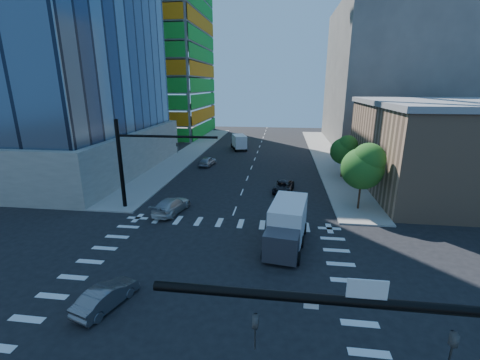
# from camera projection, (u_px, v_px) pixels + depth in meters

# --- Properties ---
(ground) EXTENTS (160.00, 160.00, 0.00)m
(ground) POSITION_uv_depth(u_px,v_px,m) (208.00, 279.00, 21.17)
(ground) COLOR black
(ground) RESTS_ON ground
(road_markings) EXTENTS (20.00, 20.00, 0.01)m
(road_markings) POSITION_uv_depth(u_px,v_px,m) (208.00, 279.00, 21.17)
(road_markings) COLOR silver
(road_markings) RESTS_ON ground
(sidewalk_ne) EXTENTS (5.00, 60.00, 0.15)m
(sidewalk_ne) POSITION_uv_depth(u_px,v_px,m) (326.00, 156.00, 57.62)
(sidewalk_ne) COLOR gray
(sidewalk_ne) RESTS_ON ground
(sidewalk_nw) EXTENTS (5.00, 60.00, 0.15)m
(sidewalk_nw) POSITION_uv_depth(u_px,v_px,m) (191.00, 152.00, 60.72)
(sidewalk_nw) COLOR gray
(sidewalk_nw) RESTS_ON ground
(construction_building) EXTENTS (25.16, 34.50, 70.60)m
(construction_building) POSITION_uv_depth(u_px,v_px,m) (151.00, 31.00, 76.42)
(construction_building) COLOR slate
(construction_building) RESTS_ON ground
(commercial_building) EXTENTS (20.50, 22.50, 10.60)m
(commercial_building) POSITION_uv_depth(u_px,v_px,m) (458.00, 147.00, 37.46)
(commercial_building) COLOR #9E795B
(commercial_building) RESTS_ON ground
(bg_building_ne) EXTENTS (24.00, 30.00, 28.00)m
(bg_building_ne) POSITION_uv_depth(u_px,v_px,m) (394.00, 76.00, 66.11)
(bg_building_ne) COLOR #5B5552
(bg_building_ne) RESTS_ON ground
(signal_mast_nw) EXTENTS (10.20, 0.40, 9.00)m
(signal_mast_nw) POSITION_uv_depth(u_px,v_px,m) (134.00, 156.00, 31.78)
(signal_mast_nw) COLOR black
(signal_mast_nw) RESTS_ON sidewalk_nw
(tree_south) EXTENTS (4.16, 4.16, 6.82)m
(tree_south) POSITION_uv_depth(u_px,v_px,m) (364.00, 166.00, 31.48)
(tree_south) COLOR #382316
(tree_south) RESTS_ON sidewalk_ne
(tree_north) EXTENTS (3.54, 3.52, 5.78)m
(tree_north) POSITION_uv_depth(u_px,v_px,m) (345.00, 149.00, 43.05)
(tree_north) COLOR #382316
(tree_north) RESTS_ON sidewalk_ne
(car_nb_far) EXTENTS (2.79, 4.91, 1.29)m
(car_nb_far) POSITION_uv_depth(u_px,v_px,m) (284.00, 187.00, 38.16)
(car_nb_far) COLOR black
(car_nb_far) RESTS_ON ground
(car_sb_near) EXTENTS (3.04, 5.48, 1.50)m
(car_sb_near) POSITION_uv_depth(u_px,v_px,m) (171.00, 205.00, 32.00)
(car_sb_near) COLOR silver
(car_sb_near) RESTS_ON ground
(car_sb_mid) EXTENTS (2.31, 4.51, 1.47)m
(car_sb_mid) POSITION_uv_depth(u_px,v_px,m) (208.00, 161.00, 50.68)
(car_sb_mid) COLOR #A0A2A8
(car_sb_mid) RESTS_ON ground
(car_sb_cross) EXTENTS (2.53, 4.25, 1.32)m
(car_sb_cross) POSITION_uv_depth(u_px,v_px,m) (106.00, 296.00, 18.39)
(car_sb_cross) COLOR #55565B
(car_sb_cross) RESTS_ON ground
(box_truck_near) EXTENTS (3.67, 6.79, 3.39)m
(box_truck_near) POSITION_uv_depth(u_px,v_px,m) (286.00, 229.00, 25.01)
(box_truck_near) COLOR black
(box_truck_near) RESTS_ON ground
(box_truck_far) EXTENTS (3.97, 6.05, 2.93)m
(box_truck_far) POSITION_uv_depth(u_px,v_px,m) (239.00, 143.00, 63.57)
(box_truck_far) COLOR black
(box_truck_far) RESTS_ON ground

